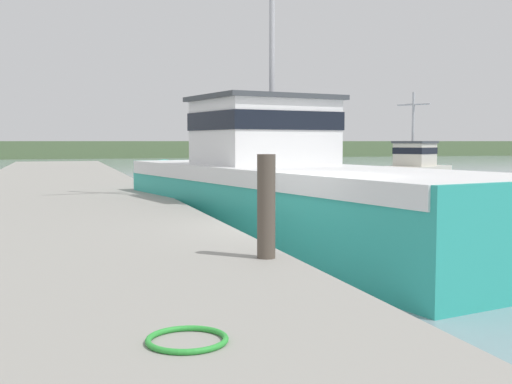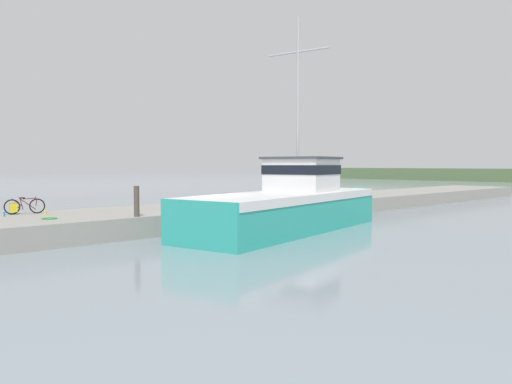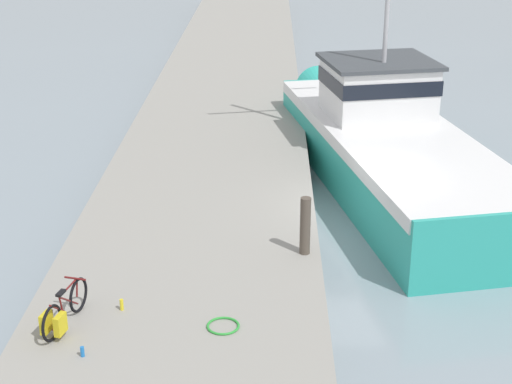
# 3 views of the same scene
# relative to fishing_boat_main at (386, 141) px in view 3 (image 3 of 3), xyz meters

# --- Properties ---
(ground_plane) EXTENTS (320.00, 320.00, 0.00)m
(ground_plane) POSITION_rel_fishing_boat_main_xyz_m (-1.08, -4.21, -1.29)
(ground_plane) COLOR #84939E
(dock_pier) EXTENTS (5.90, 80.00, 0.95)m
(dock_pier) POSITION_rel_fishing_boat_main_xyz_m (-5.32, -4.21, -0.81)
(dock_pier) COLOR gray
(dock_pier) RESTS_ON ground_plane
(fishing_boat_main) EXTENTS (6.40, 15.39, 10.50)m
(fishing_boat_main) POSITION_rel_fishing_boat_main_xyz_m (0.00, 0.00, 0.00)
(fishing_boat_main) COLOR teal
(fishing_boat_main) RESTS_ON ground_plane
(bicycle_touring) EXTENTS (0.67, 1.71, 0.77)m
(bicycle_touring) POSITION_rel_fishing_boat_main_xyz_m (-7.38, -10.27, 0.01)
(bicycle_touring) COLOR black
(bicycle_touring) RESTS_ON dock_pier
(mooring_post) EXTENTS (0.24, 0.24, 1.34)m
(mooring_post) POSITION_rel_fishing_boat_main_xyz_m (-2.73, -7.00, 0.33)
(mooring_post) COLOR #51473D
(mooring_post) RESTS_ON dock_pier
(hose_coil) EXTENTS (0.63, 0.63, 0.05)m
(hose_coil) POSITION_rel_fishing_boat_main_xyz_m (-4.38, -10.15, -0.32)
(hose_coil) COLOR green
(hose_coil) RESTS_ON dock_pier
(water_bottle_on_curb) EXTENTS (0.07, 0.07, 0.19)m
(water_bottle_on_curb) POSITION_rel_fishing_boat_main_xyz_m (-6.81, -11.17, -0.24)
(water_bottle_on_curb) COLOR blue
(water_bottle_on_curb) RESTS_ON dock_pier
(water_bottle_by_bike) EXTENTS (0.07, 0.07, 0.23)m
(water_bottle_by_bike) POSITION_rel_fishing_boat_main_xyz_m (-6.40, -9.56, -0.23)
(water_bottle_by_bike) COLOR yellow
(water_bottle_by_bike) RESTS_ON dock_pier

